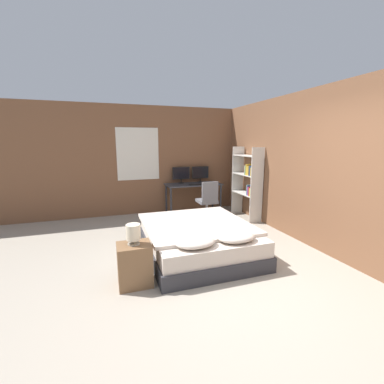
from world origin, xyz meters
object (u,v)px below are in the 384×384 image
object	(u,v)px
office_chair	(208,205)
bookshelf	(249,179)
desk	(193,187)
nightstand	(135,265)
bed	(198,239)
monitor_right	(200,173)
monitor_left	(181,174)
computer_mouse	(206,184)
keyboard	(196,185)
bedside_lamp	(133,233)

from	to	relation	value
office_chair	bookshelf	world-z (taller)	bookshelf
desk	office_chair	distance (m)	0.82
bookshelf	nightstand	bearing A→B (deg)	-143.98
bed	nightstand	distance (m)	1.26
monitor_right	office_chair	size ratio (longest dim) A/B	0.49
nightstand	office_chair	bearing A→B (deg)	49.94
desk	monitor_left	world-z (taller)	monitor_left
computer_mouse	office_chair	xyz separation A→B (m)	(-0.17, -0.56, -0.41)
monitor_left	office_chair	distance (m)	1.20
bed	keyboard	distance (m)	2.40
bed	desk	distance (m)	2.57
bookshelf	monitor_left	bearing A→B (deg)	138.60
computer_mouse	bookshelf	distance (m)	1.10
nightstand	monitor_right	xyz separation A→B (m)	(2.11, 3.26, 0.73)
bed	monitor_left	distance (m)	2.77
computer_mouse	desk	bearing A→B (deg)	142.41
bedside_lamp	monitor_left	distance (m)	3.63
desk	bookshelf	world-z (taller)	bookshelf
desk	keyboard	bearing A→B (deg)	-90.00
office_chair	bookshelf	bearing A→B (deg)	-11.66
nightstand	keyboard	size ratio (longest dim) A/B	1.60
nightstand	monitor_left	world-z (taller)	monitor_left
keyboard	computer_mouse	size ratio (longest dim) A/B	4.91
keyboard	computer_mouse	bearing A→B (deg)	0.00
bedside_lamp	bookshelf	world-z (taller)	bookshelf
monitor_right	keyboard	xyz separation A→B (m)	(-0.27, -0.41, -0.23)
monitor_left	computer_mouse	distance (m)	0.70
nightstand	desk	distance (m)	3.59
monitor_right	bedside_lamp	bearing A→B (deg)	-122.86
keyboard	monitor_left	bearing A→B (deg)	123.20
nightstand	keyboard	world-z (taller)	keyboard
monitor_left	monitor_right	size ratio (longest dim) A/B	1.00
monitor_left	bookshelf	world-z (taller)	bookshelf
keyboard	computer_mouse	xyz separation A→B (m)	(0.26, 0.00, 0.01)
monitor_left	computer_mouse	bearing A→B (deg)	-37.60
keyboard	desk	bearing A→B (deg)	90.00
nightstand	computer_mouse	xyz separation A→B (m)	(2.10, 2.85, 0.50)
computer_mouse	office_chair	bearing A→B (deg)	-106.98
desk	keyboard	distance (m)	0.23
desk	computer_mouse	xyz separation A→B (m)	(0.26, -0.20, 0.12)
bed	computer_mouse	size ratio (longest dim) A/B	28.24
monitor_left	computer_mouse	size ratio (longest dim) A/B	6.56
computer_mouse	bookshelf	world-z (taller)	bookshelf
nightstand	keyboard	xyz separation A→B (m)	(1.84, 2.85, 0.50)
desk	monitor_right	distance (m)	0.48
bedside_lamp	computer_mouse	bearing A→B (deg)	53.62
bed	bookshelf	distance (m)	2.43
computer_mouse	office_chair	size ratio (longest dim) A/B	0.07
desk	computer_mouse	bearing A→B (deg)	-37.59
monitor_left	monitor_right	distance (m)	0.53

